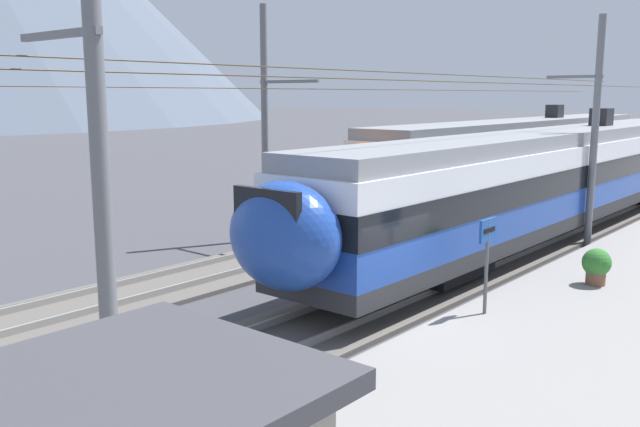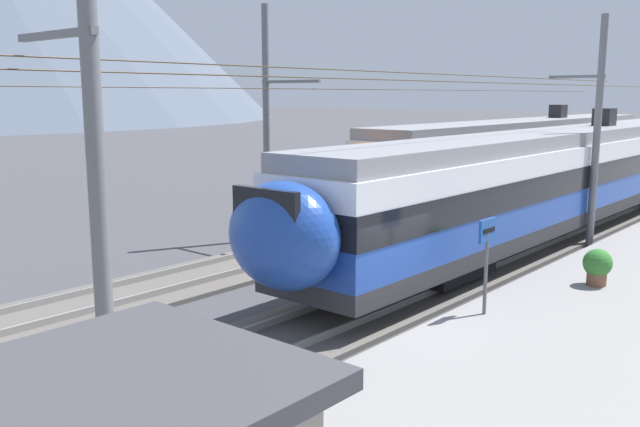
% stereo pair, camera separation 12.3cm
% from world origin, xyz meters
% --- Properties ---
extents(ground_plane, '(400.00, 400.00, 0.00)m').
position_xyz_m(ground_plane, '(0.00, 0.00, 0.00)').
color(ground_plane, '#424247').
extents(platform_slab, '(120.00, 7.66, 0.32)m').
position_xyz_m(platform_slab, '(0.00, -4.99, 0.16)').
color(platform_slab, gray).
rests_on(platform_slab, ground).
extents(track_near, '(120.00, 3.00, 0.28)m').
position_xyz_m(track_near, '(0.00, 0.89, 0.07)').
color(track_near, '#5B5651').
rests_on(track_near, ground).
extents(track_far, '(120.00, 3.00, 0.28)m').
position_xyz_m(track_far, '(0.00, 6.09, 0.07)').
color(track_far, '#5B5651').
rests_on(track_far, ground).
extents(train_near_platform, '(29.56, 2.90, 4.27)m').
position_xyz_m(train_near_platform, '(12.11, 0.89, 2.23)').
color(train_near_platform, '#2D2D30').
rests_on(train_near_platform, track_near).
extents(train_far_track, '(27.25, 3.02, 4.27)m').
position_xyz_m(train_far_track, '(20.78, 6.09, 2.23)').
color(train_far_track, '#2D2D30').
rests_on(train_far_track, track_far).
extents(catenary_mast_west, '(47.82, 1.88, 8.28)m').
position_xyz_m(catenary_mast_west, '(-6.97, -0.58, 4.28)').
color(catenary_mast_west, slate).
rests_on(catenary_mast_west, ground).
extents(catenary_mast_mid, '(47.82, 1.88, 7.66)m').
position_xyz_m(catenary_mast_mid, '(11.47, -0.57, 3.99)').
color(catenary_mast_mid, slate).
rests_on(catenary_mast_mid, ground).
extents(catenary_mast_far_side, '(47.82, 2.58, 8.10)m').
position_xyz_m(catenary_mast_far_side, '(5.08, 8.19, 4.19)').
color(catenary_mast_far_side, slate).
rests_on(catenary_mast_far_side, ground).
extents(platform_sign, '(0.70, 0.08, 2.13)m').
position_xyz_m(platform_sign, '(1.64, -1.82, 1.89)').
color(platform_sign, '#59595B').
rests_on(platform_sign, platform_slab).
extents(passenger_walking, '(0.53, 0.22, 1.69)m').
position_xyz_m(passenger_walking, '(-5.85, -3.23, 1.26)').
color(passenger_walking, '#383842').
rests_on(passenger_walking, platform_slab).
extents(potted_plant_by_shelter, '(0.72, 0.72, 0.94)m').
position_xyz_m(potted_plant_by_shelter, '(5.58, -2.91, 0.86)').
color(potted_plant_by_shelter, brown).
rests_on(potted_plant_by_shelter, platform_slab).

